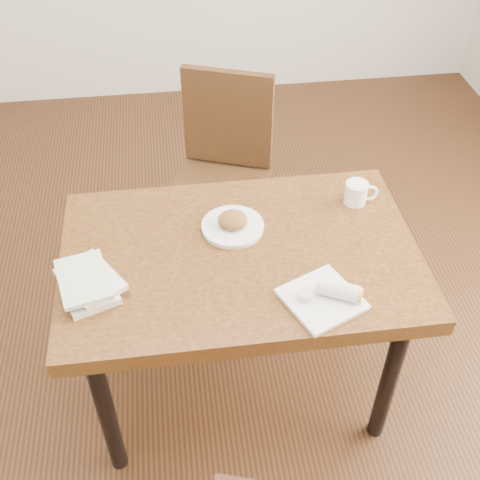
{
  "coord_description": "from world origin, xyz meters",
  "views": [
    {
      "loc": [
        -0.19,
        -1.43,
        2.11
      ],
      "look_at": [
        0.0,
        0.0,
        0.8
      ],
      "focal_mm": 45.0,
      "sensor_mm": 36.0,
      "label": 1
    }
  ],
  "objects": [
    {
      "name": "coffee_mug",
      "position": [
        0.45,
        0.2,
        0.79
      ],
      "size": [
        0.12,
        0.08,
        0.08
      ],
      "color": "white",
      "rests_on": "table"
    },
    {
      "name": "chair_far",
      "position": [
        0.02,
        0.77,
        0.55
      ],
      "size": [
        0.54,
        0.54,
        0.95
      ],
      "color": "#3F2912",
      "rests_on": "ground"
    },
    {
      "name": "book_stack",
      "position": [
        -0.49,
        -0.1,
        0.78
      ],
      "size": [
        0.24,
        0.26,
        0.06
      ],
      "color": "white",
      "rests_on": "table"
    },
    {
      "name": "table",
      "position": [
        0.0,
        0.0,
        0.66
      ],
      "size": [
        1.18,
        0.77,
        0.75
      ],
      "color": "brown",
      "rests_on": "ground"
    },
    {
      "name": "ground",
      "position": [
        0.0,
        0.0,
        -0.01
      ],
      "size": [
        4.0,
        5.0,
        0.01
      ],
      "primitive_type": "cube",
      "color": "#472814",
      "rests_on": "ground"
    },
    {
      "name": "plate_burrito",
      "position": [
        0.23,
        -0.25,
        0.77
      ],
      "size": [
        0.28,
        0.28,
        0.07
      ],
      "color": "white",
      "rests_on": "table"
    },
    {
      "name": "plate_scone",
      "position": [
        -0.01,
        0.11,
        0.77
      ],
      "size": [
        0.22,
        0.22,
        0.07
      ],
      "color": "white",
      "rests_on": "table"
    }
  ]
}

